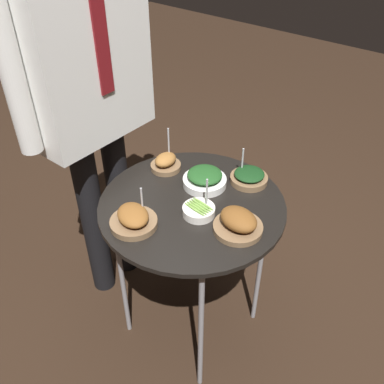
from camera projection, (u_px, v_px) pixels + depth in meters
The scene contains 9 objects.
ground_plane at pixel (192, 322), 1.97m from camera, with size 8.00×8.00×0.00m, color black.
serving_cart at pixel (192, 214), 1.56m from camera, with size 0.67×0.67×0.71m.
bowl_roast_back_left at pixel (166, 163), 1.68m from camera, with size 0.12×0.12×0.17m.
bowl_asparagus_mid_right at pixel (199, 210), 1.47m from camera, with size 0.11×0.11×0.13m.
bowl_spinach_front_right at pixel (205, 179), 1.60m from camera, with size 0.16×0.16×0.06m.
bowl_spinach_front_center at pixel (249, 177), 1.62m from camera, with size 0.14×0.14×0.13m.
bowl_roast_center at pixel (133, 219), 1.42m from camera, with size 0.16×0.16×0.13m.
bowl_roast_back_right at pixel (238, 223), 1.40m from camera, with size 0.17×0.17×0.08m.
waiter_figure at pixel (85, 76), 1.55m from camera, with size 0.62×0.23×1.68m.
Camera 1 is at (-0.92, -0.74, 1.68)m, focal length 40.00 mm.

